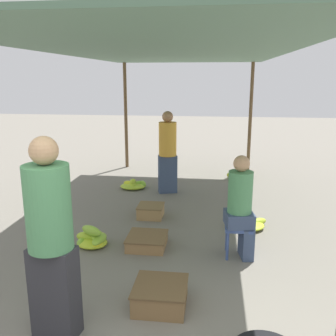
{
  "coord_description": "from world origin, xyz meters",
  "views": [
    {
      "loc": [
        0.68,
        -1.84,
        2.23
      ],
      "look_at": [
        0.0,
        3.57,
        0.9
      ],
      "focal_mm": 40.0,
      "sensor_mm": 36.0,
      "label": 1
    }
  ],
  "objects_px": {
    "vendor_seated": "(241,205)",
    "banana_pile_left_1": "(134,185)",
    "banana_pile_right_0": "(246,224)",
    "crate_mid": "(147,241)",
    "banana_pile_right_1": "(239,174)",
    "crate_near": "(160,295)",
    "crate_far": "(151,211)",
    "shopper_walking_mid": "(168,151)",
    "banana_pile_left_0": "(94,239)",
    "vendor_foreground": "(51,237)",
    "stool": "(238,231)"
  },
  "relations": [
    {
      "from": "vendor_seated",
      "to": "banana_pile_left_1",
      "type": "relative_size",
      "value": 2.37
    },
    {
      "from": "banana_pile_right_0",
      "to": "crate_mid",
      "type": "bearing_deg",
      "value": -149.08
    },
    {
      "from": "banana_pile_right_1",
      "to": "crate_near",
      "type": "xyz_separation_m",
      "value": [
        -1.07,
        -5.02,
        0.03
      ]
    },
    {
      "from": "banana_pile_left_1",
      "to": "crate_mid",
      "type": "relative_size",
      "value": 1.06
    },
    {
      "from": "vendor_seated",
      "to": "banana_pile_right_0",
      "type": "distance_m",
      "value": 1.13
    },
    {
      "from": "crate_near",
      "to": "crate_far",
      "type": "bearing_deg",
      "value": 101.99
    },
    {
      "from": "crate_near",
      "to": "crate_mid",
      "type": "xyz_separation_m",
      "value": [
        -0.37,
        1.3,
        -0.03
      ]
    },
    {
      "from": "vendor_seated",
      "to": "banana_pile_right_1",
      "type": "xyz_separation_m",
      "value": [
        0.23,
        3.83,
        -0.6
      ]
    },
    {
      "from": "banana_pile_right_1",
      "to": "crate_far",
      "type": "distance_m",
      "value": 3.06
    },
    {
      "from": "banana_pile_right_1",
      "to": "shopper_walking_mid",
      "type": "bearing_deg",
      "value": -139.72
    },
    {
      "from": "crate_mid",
      "to": "shopper_walking_mid",
      "type": "height_order",
      "value": "shopper_walking_mid"
    },
    {
      "from": "shopper_walking_mid",
      "to": "banana_pile_left_1",
      "type": "bearing_deg",
      "value": 165.27
    },
    {
      "from": "banana_pile_left_0",
      "to": "shopper_walking_mid",
      "type": "height_order",
      "value": "shopper_walking_mid"
    },
    {
      "from": "crate_near",
      "to": "vendor_foreground",
      "type": "bearing_deg",
      "value": -148.45
    },
    {
      "from": "stool",
      "to": "crate_near",
      "type": "distance_m",
      "value": 1.47
    },
    {
      "from": "stool",
      "to": "crate_mid",
      "type": "height_order",
      "value": "stool"
    },
    {
      "from": "vendor_foreground",
      "to": "shopper_walking_mid",
      "type": "distance_m",
      "value": 4.32
    },
    {
      "from": "vendor_foreground",
      "to": "crate_mid",
      "type": "distance_m",
      "value": 2.06
    },
    {
      "from": "banana_pile_left_0",
      "to": "banana_pile_right_1",
      "type": "relative_size",
      "value": 0.75
    },
    {
      "from": "banana_pile_left_0",
      "to": "banana_pile_right_1",
      "type": "distance_m",
      "value": 4.35
    },
    {
      "from": "banana_pile_left_1",
      "to": "crate_near",
      "type": "bearing_deg",
      "value": -74.17
    },
    {
      "from": "crate_mid",
      "to": "shopper_walking_mid",
      "type": "bearing_deg",
      "value": 90.79
    },
    {
      "from": "vendor_foreground",
      "to": "crate_near",
      "type": "bearing_deg",
      "value": 31.55
    },
    {
      "from": "vendor_foreground",
      "to": "stool",
      "type": "bearing_deg",
      "value": 45.78
    },
    {
      "from": "vendor_seated",
      "to": "shopper_walking_mid",
      "type": "distance_m",
      "value": 2.87
    },
    {
      "from": "vendor_foreground",
      "to": "stool",
      "type": "height_order",
      "value": "vendor_foreground"
    },
    {
      "from": "banana_pile_left_0",
      "to": "crate_mid",
      "type": "relative_size",
      "value": 0.86
    },
    {
      "from": "banana_pile_right_1",
      "to": "crate_mid",
      "type": "bearing_deg",
      "value": -111.19
    },
    {
      "from": "banana_pile_left_0",
      "to": "banana_pile_right_0",
      "type": "distance_m",
      "value": 2.27
    },
    {
      "from": "banana_pile_left_1",
      "to": "crate_far",
      "type": "relative_size",
      "value": 1.34
    },
    {
      "from": "vendor_seated",
      "to": "banana_pile_left_1",
      "type": "bearing_deg",
      "value": 125.35
    },
    {
      "from": "vendor_seated",
      "to": "banana_pile_left_1",
      "type": "xyz_separation_m",
      "value": [
        -1.96,
        2.77,
        -0.61
      ]
    },
    {
      "from": "vendor_seated",
      "to": "crate_far",
      "type": "distance_m",
      "value": 1.9
    },
    {
      "from": "stool",
      "to": "vendor_seated",
      "type": "height_order",
      "value": "vendor_seated"
    },
    {
      "from": "vendor_foreground",
      "to": "vendor_seated",
      "type": "distance_m",
      "value": 2.42
    },
    {
      "from": "crate_mid",
      "to": "stool",
      "type": "bearing_deg",
      "value": -5.0
    },
    {
      "from": "banana_pile_left_0",
      "to": "crate_mid",
      "type": "distance_m",
      "value": 0.72
    },
    {
      "from": "vendor_foreground",
      "to": "stool",
      "type": "distance_m",
      "value": 2.47
    },
    {
      "from": "banana_pile_left_0",
      "to": "banana_pile_right_0",
      "type": "bearing_deg",
      "value": 22.71
    },
    {
      "from": "banana_pile_left_1",
      "to": "banana_pile_left_0",
      "type": "bearing_deg",
      "value": -89.35
    },
    {
      "from": "banana_pile_right_0",
      "to": "vendor_foreground",
      "type": "bearing_deg",
      "value": -124.99
    },
    {
      "from": "banana_pile_right_1",
      "to": "crate_mid",
      "type": "xyz_separation_m",
      "value": [
        -1.44,
        -3.72,
        -0.0
      ]
    },
    {
      "from": "shopper_walking_mid",
      "to": "banana_pile_right_1",
      "type": "bearing_deg",
      "value": 40.28
    },
    {
      "from": "banana_pile_left_0",
      "to": "crate_mid",
      "type": "bearing_deg",
      "value": 4.25
    },
    {
      "from": "vendor_foreground",
      "to": "banana_pile_right_0",
      "type": "distance_m",
      "value": 3.34
    },
    {
      "from": "banana_pile_left_0",
      "to": "crate_near",
      "type": "relative_size",
      "value": 0.85
    },
    {
      "from": "vendor_foreground",
      "to": "crate_far",
      "type": "xyz_separation_m",
      "value": [
        0.34,
        2.92,
        -0.82
      ]
    },
    {
      "from": "banana_pile_left_0",
      "to": "vendor_foreground",
      "type": "bearing_deg",
      "value": -82.12
    },
    {
      "from": "banana_pile_left_1",
      "to": "banana_pile_right_1",
      "type": "distance_m",
      "value": 2.44
    },
    {
      "from": "banana_pile_right_1",
      "to": "banana_pile_right_0",
      "type": "bearing_deg",
      "value": -91.37
    }
  ]
}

